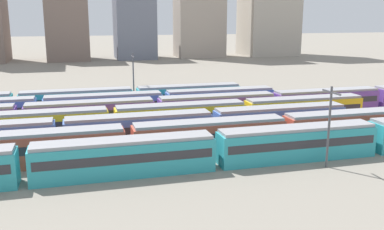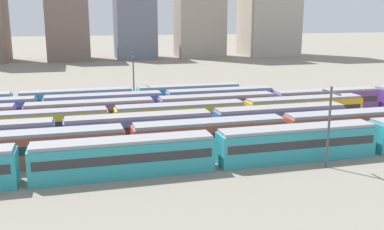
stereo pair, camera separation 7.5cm
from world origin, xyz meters
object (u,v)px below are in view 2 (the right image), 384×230
object	(u,v)px
train_track_6	(77,101)
train_track_5	(104,106)
train_track_1	(352,125)
train_track_4	(273,103)
train_track_2	(139,129)
train_track_3	(181,117)
train_track_0	(215,149)
catenary_pole_0	(329,123)
catenary_pole_1	(134,77)

from	to	relation	value
train_track_6	train_track_5	bearing A→B (deg)	-52.46
train_track_1	train_track_4	bearing A→B (deg)	102.43
train_track_2	train_track_3	distance (m)	8.32
train_track_2	train_track_0	bearing A→B (deg)	-58.32
train_track_1	train_track_2	world-z (taller)	same
train_track_5	catenary_pole_0	xyz separation A→B (m)	(20.84, -29.14, 2.90)
catenary_pole_0	catenary_pole_1	size ratio (longest dim) A/B	0.93
train_track_2	catenary_pole_0	bearing A→B (deg)	-37.49
train_track_4	train_track_5	world-z (taller)	same
train_track_1	train_track_2	size ratio (longest dim) A/B	1.68
train_track_2	train_track_3	xyz separation A→B (m)	(6.50, 5.20, 0.00)
train_track_0	catenary_pole_0	xyz separation A→B (m)	(11.23, -3.14, 2.90)
train_track_3	catenary_pole_1	world-z (taller)	catenary_pole_1
train_track_3	catenary_pole_1	bearing A→B (deg)	102.10
train_track_3	train_track_5	bearing A→B (deg)	132.97
train_track_4	train_track_6	xyz separation A→B (m)	(-30.10, 10.40, -0.00)
train_track_2	train_track_4	distance (m)	25.16
train_track_1	train_track_5	size ratio (longest dim) A/B	1.68
train_track_2	train_track_5	xyz separation A→B (m)	(-3.19, 15.60, 0.00)
train_track_1	train_track_6	bearing A→B (deg)	142.21
train_track_4	train_track_5	xyz separation A→B (m)	(-26.10, 5.20, -0.00)
train_track_1	catenary_pole_1	distance (m)	37.57
train_track_6	train_track_0	bearing A→B (deg)	-66.44
train_track_0	catenary_pole_1	distance (m)	34.46
train_track_0	train_track_3	bearing A→B (deg)	89.71
train_track_0	train_track_1	bearing A→B (deg)	14.62
train_track_2	train_track_6	distance (m)	22.01
train_track_3	train_track_6	distance (m)	20.75
train_track_5	train_track_2	bearing A→B (deg)	-78.43
train_track_3	catenary_pole_0	distance (m)	22.00
catenary_pole_0	catenary_pole_1	xyz separation A→B (m)	(-15.12, 37.22, 0.35)
train_track_3	train_track_6	world-z (taller)	same
catenary_pole_0	train_track_6	bearing A→B (deg)	125.88
train_track_4	catenary_pole_0	bearing A→B (deg)	-102.38
train_track_2	train_track_4	bearing A→B (deg)	24.42
catenary_pole_0	train_track_1	bearing A→B (deg)	43.80
train_track_3	train_track_2	bearing A→B (deg)	-141.32
train_track_5	catenary_pole_0	size ratio (longest dim) A/B	6.52
train_track_2	train_track_6	world-z (taller)	same
train_track_0	catenary_pole_1	world-z (taller)	catenary_pole_1
train_track_3	train_track_0	bearing A→B (deg)	-90.29
train_track_0	catenary_pole_1	xyz separation A→B (m)	(-3.88, 34.08, 3.25)
catenary_pole_1	train_track_3	bearing A→B (deg)	-77.90
train_track_1	catenary_pole_1	world-z (taller)	catenary_pole_1
train_track_5	train_track_6	bearing A→B (deg)	127.54
train_track_5	catenary_pole_0	bearing A→B (deg)	-54.42
train_track_4	train_track_6	world-z (taller)	same
train_track_2	train_track_4	xyz separation A→B (m)	(22.91, 10.40, 0.00)
train_track_1	train_track_2	xyz separation A→B (m)	(-26.35, 5.20, -0.00)
train_track_2	train_track_3	world-z (taller)	same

